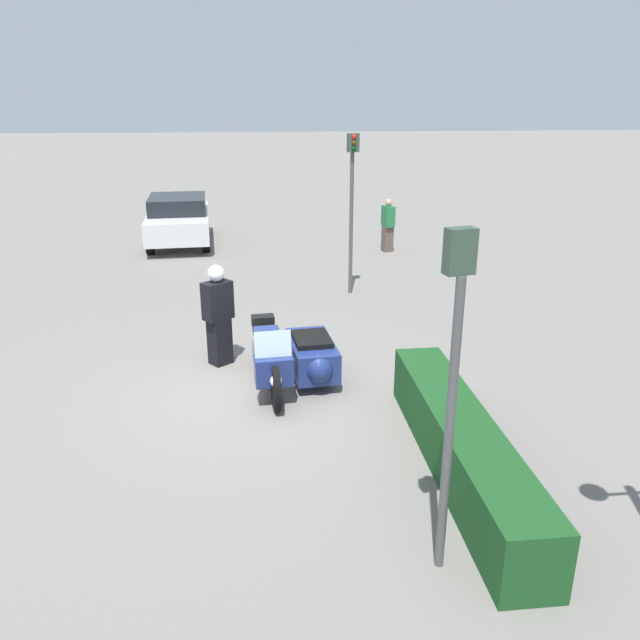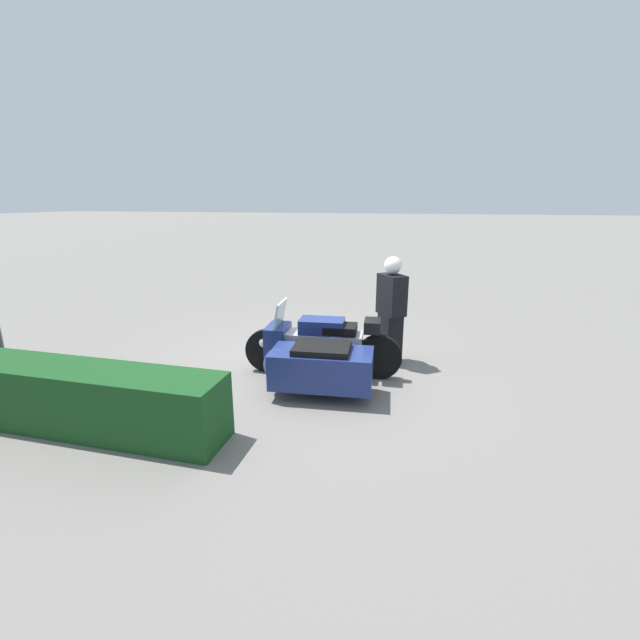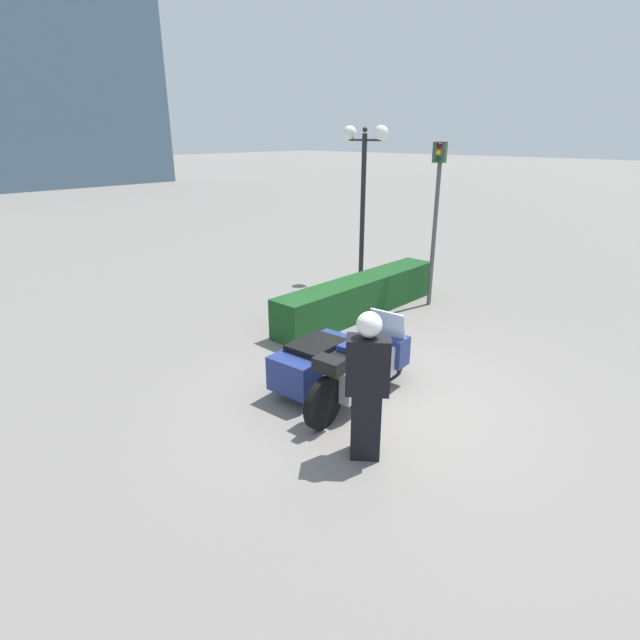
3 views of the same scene
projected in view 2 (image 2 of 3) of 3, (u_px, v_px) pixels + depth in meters
name	position (u px, v px, depth m)	size (l,w,h in m)	color
ground_plane	(313.00, 367.00, 7.07)	(160.00, 160.00, 0.00)	slate
police_motorcycle	(316.00, 355.00, 6.27)	(2.47, 1.40, 1.17)	black
officer_rider	(391.00, 308.00, 7.06)	(0.54, 0.57, 1.80)	black
hedge_bush_curbside	(52.00, 394.00, 5.19)	(4.47, 0.69, 0.79)	#19471E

